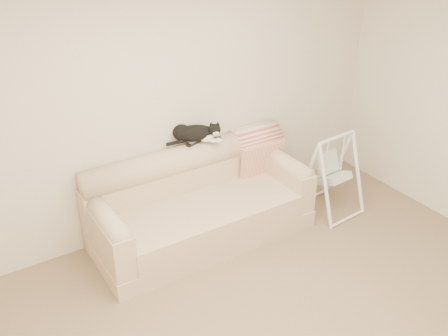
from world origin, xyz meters
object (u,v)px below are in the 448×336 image
at_px(remote_a, 194,143).
at_px(tuxedo_cat, 195,133).
at_px(sofa, 199,204).
at_px(baby_swing, 332,173).
at_px(remote_b, 213,139).

bearing_deg(remote_a, tuxedo_cat, 27.42).
relative_size(sofa, baby_swing, 2.42).
distance_m(remote_b, baby_swing, 1.36).
relative_size(sofa, remote_a, 11.79).
bearing_deg(remote_a, baby_swing, -24.62).
bearing_deg(sofa, remote_a, 68.47).
xyz_separation_m(sofa, baby_swing, (1.45, -0.37, 0.10)).
xyz_separation_m(sofa, remote_b, (0.32, 0.23, 0.56)).
xyz_separation_m(remote_a, baby_swing, (1.35, -0.62, -0.46)).
relative_size(remote_a, tuxedo_cat, 0.34).
bearing_deg(tuxedo_cat, sofa, -115.88).
bearing_deg(remote_a, sofa, -111.53).
bearing_deg(baby_swing, tuxedo_cat, 154.32).
bearing_deg(remote_a, remote_b, -4.46).
xyz_separation_m(tuxedo_cat, baby_swing, (1.32, -0.63, -0.55)).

